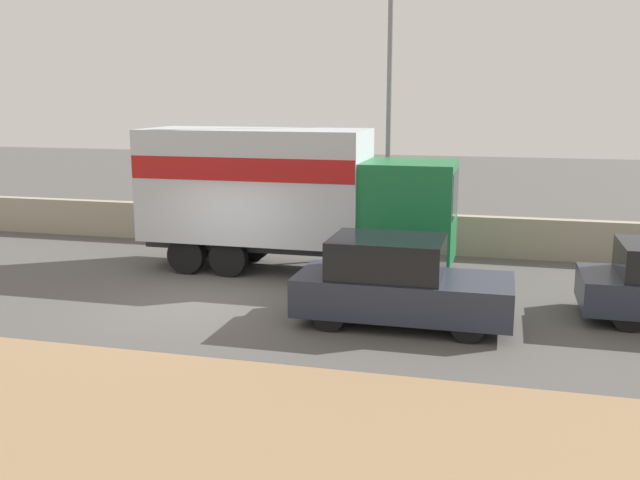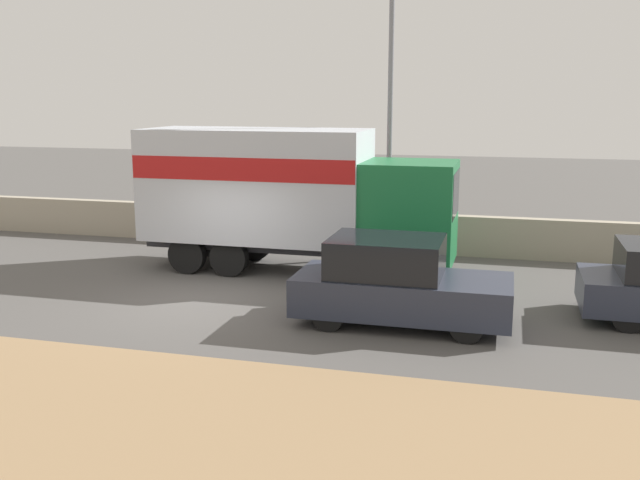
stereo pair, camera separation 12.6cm
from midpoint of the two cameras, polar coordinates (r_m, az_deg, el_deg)
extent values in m
plane|color=#514F4C|center=(15.84, -9.14, -4.84)|extent=(80.00, 80.00, 0.00)
cube|color=#937551|center=(10.98, -22.25, -13.00)|extent=(60.00, 5.54, 0.04)
cube|color=#A39984|center=(21.29, -2.51, 1.05)|extent=(60.00, 0.35, 1.13)
cylinder|color=slate|center=(19.51, 5.81, 10.00)|extent=(0.14, 0.14, 7.85)
cube|color=#196B38|center=(17.35, 7.38, 2.21)|extent=(2.17, 2.16, 2.44)
cube|color=black|center=(17.18, 10.96, 3.65)|extent=(0.06, 1.84, 1.07)
cube|color=#2D2D33|center=(18.44, -4.83, -0.20)|extent=(5.65, 1.28, 0.25)
cube|color=silver|center=(18.19, -4.91, 4.48)|extent=(5.65, 2.32, 2.78)
cube|color=red|center=(18.14, -4.93, 6.00)|extent=(5.62, 2.34, 0.56)
cylinder|color=black|center=(18.46, 7.67, -0.95)|extent=(0.95, 0.28, 0.95)
cylinder|color=black|center=(16.70, 6.86, -2.25)|extent=(0.95, 0.28, 0.95)
cylinder|color=black|center=(19.87, -8.15, -0.07)|extent=(0.95, 0.28, 0.95)
cylinder|color=black|center=(18.25, -10.38, -1.18)|extent=(0.95, 0.28, 0.95)
cylinder|color=black|center=(19.46, -5.09, -0.24)|extent=(0.95, 0.28, 0.95)
cylinder|color=black|center=(17.81, -7.08, -1.39)|extent=(0.95, 0.28, 0.95)
cube|color=#282D3D|center=(14.06, 6.87, -4.34)|extent=(4.18, 1.83, 0.74)
cube|color=black|center=(13.93, 5.58, -1.32)|extent=(2.17, 1.68, 0.74)
cylinder|color=black|center=(14.79, 12.28, -4.91)|extent=(0.61, 0.20, 0.61)
cylinder|color=black|center=(13.28, 11.93, -6.80)|extent=(0.61, 0.20, 0.61)
cylinder|color=black|center=(15.11, 2.40, -4.30)|extent=(0.61, 0.20, 0.61)
cylinder|color=black|center=(13.63, 0.93, -6.06)|extent=(0.61, 0.20, 0.61)
cylinder|color=black|center=(16.36, 22.84, -3.96)|extent=(0.62, 0.20, 0.62)
cylinder|color=black|center=(14.79, 23.68, -5.62)|extent=(0.62, 0.20, 0.62)
camera|label=1|loc=(0.06, -89.77, 0.05)|focal=40.00mm
camera|label=2|loc=(0.06, 90.23, -0.05)|focal=40.00mm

